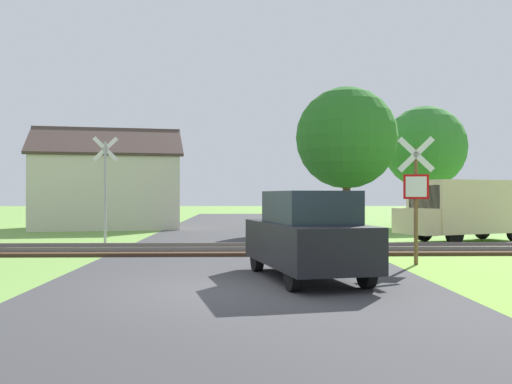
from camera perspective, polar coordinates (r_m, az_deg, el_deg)
ground_plane at (r=10.39m, az=-1.64°, el=-9.72°), size 160.00×160.00×0.00m
road_asphalt at (r=12.36m, az=-1.62°, el=-8.20°), size 7.50×80.00×0.01m
rail_track at (r=17.10m, az=-1.59°, el=-5.83°), size 60.00×2.60×0.22m
stop_sign_near at (r=14.36m, az=15.71°, el=0.01°), size 0.86×0.24×3.13m
crossing_sign_far at (r=20.45m, az=-14.84°, el=0.95°), size 0.87×0.18×3.75m
house at (r=30.23m, az=-14.64°, el=0.25°), size 8.21×6.47×5.18m
tree_far at (r=33.00m, az=16.56°, el=4.31°), size 4.54×4.54×6.63m
tree_right at (r=27.36m, az=9.04°, el=5.35°), size 4.79×4.79×6.81m
mail_truck at (r=22.18m, az=20.23°, el=-1.49°), size 5.24×3.58×2.24m
parked_car at (r=11.54m, az=5.12°, el=-4.31°), size 2.42×4.25×1.78m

